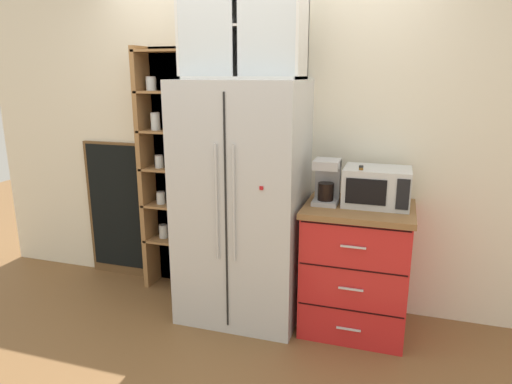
{
  "coord_description": "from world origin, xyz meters",
  "views": [
    {
      "loc": [
        1.05,
        -3.0,
        1.79
      ],
      "look_at": [
        0.1,
        0.01,
        0.96
      ],
      "focal_mm": 31.96,
      "sensor_mm": 36.0,
      "label": 1
    }
  ],
  "objects_px": {
    "mug_cream": "(360,200)",
    "chalkboard_menu": "(118,210)",
    "refrigerator": "(243,203)",
    "mug_sage": "(360,199)",
    "bottle_amber": "(360,189)",
    "bottle_green": "(360,189)",
    "microwave": "(377,187)",
    "coffee_maker": "(327,181)"
  },
  "relations": [
    {
      "from": "coffee_maker",
      "to": "chalkboard_menu",
      "type": "distance_m",
      "value": 1.96
    },
    {
      "from": "refrigerator",
      "to": "mug_cream",
      "type": "bearing_deg",
      "value": 1.44
    },
    {
      "from": "refrigerator",
      "to": "bottle_green",
      "type": "height_order",
      "value": "refrigerator"
    },
    {
      "from": "coffee_maker",
      "to": "bottle_green",
      "type": "distance_m",
      "value": 0.24
    },
    {
      "from": "microwave",
      "to": "bottle_green",
      "type": "height_order",
      "value": "bottle_green"
    },
    {
      "from": "mug_cream",
      "to": "bottle_amber",
      "type": "bearing_deg",
      "value": -93.55
    },
    {
      "from": "microwave",
      "to": "chalkboard_menu",
      "type": "relative_size",
      "value": 0.36
    },
    {
      "from": "refrigerator",
      "to": "coffee_maker",
      "type": "distance_m",
      "value": 0.63
    },
    {
      "from": "refrigerator",
      "to": "bottle_green",
      "type": "bearing_deg",
      "value": 0.3
    },
    {
      "from": "chalkboard_menu",
      "to": "mug_sage",
      "type": "bearing_deg",
      "value": -7.03
    },
    {
      "from": "mug_sage",
      "to": "chalkboard_menu",
      "type": "relative_size",
      "value": 0.1
    },
    {
      "from": "bottle_amber",
      "to": "bottle_green",
      "type": "relative_size",
      "value": 1.01
    },
    {
      "from": "coffee_maker",
      "to": "mug_cream",
      "type": "relative_size",
      "value": 2.9
    },
    {
      "from": "bottle_green",
      "to": "mug_sage",
      "type": "bearing_deg",
      "value": 87.91
    },
    {
      "from": "mug_sage",
      "to": "microwave",
      "type": "bearing_deg",
      "value": 18.82
    },
    {
      "from": "mug_sage",
      "to": "bottle_amber",
      "type": "bearing_deg",
      "value": -91.6
    },
    {
      "from": "mug_sage",
      "to": "bottle_green",
      "type": "bearing_deg",
      "value": -92.09
    },
    {
      "from": "mug_cream",
      "to": "chalkboard_menu",
      "type": "bearing_deg",
      "value": 172.06
    },
    {
      "from": "bottle_green",
      "to": "refrigerator",
      "type": "bearing_deg",
      "value": -179.7
    },
    {
      "from": "refrigerator",
      "to": "mug_sage",
      "type": "relative_size",
      "value": 14.69
    },
    {
      "from": "mug_sage",
      "to": "bottle_green",
      "type": "relative_size",
      "value": 0.41
    },
    {
      "from": "microwave",
      "to": "chalkboard_menu",
      "type": "height_order",
      "value": "chalkboard_menu"
    },
    {
      "from": "refrigerator",
      "to": "chalkboard_menu",
      "type": "bearing_deg",
      "value": 166.2
    },
    {
      "from": "microwave",
      "to": "coffee_maker",
      "type": "xyz_separation_m",
      "value": [
        -0.33,
        -0.04,
        0.03
      ]
    },
    {
      "from": "bottle_amber",
      "to": "refrigerator",
      "type": "bearing_deg",
      "value": 179.22
    },
    {
      "from": "bottle_amber",
      "to": "bottle_green",
      "type": "bearing_deg",
      "value": 90.0
    },
    {
      "from": "refrigerator",
      "to": "bottle_amber",
      "type": "bearing_deg",
      "value": -0.78
    },
    {
      "from": "coffee_maker",
      "to": "microwave",
      "type": "bearing_deg",
      "value": 7.19
    },
    {
      "from": "coffee_maker",
      "to": "bottle_amber",
      "type": "relative_size",
      "value": 1.07
    },
    {
      "from": "refrigerator",
      "to": "mug_cream",
      "type": "xyz_separation_m",
      "value": [
        0.83,
        0.02,
        0.08
      ]
    },
    {
      "from": "microwave",
      "to": "coffee_maker",
      "type": "height_order",
      "value": "coffee_maker"
    },
    {
      "from": "microwave",
      "to": "chalkboard_menu",
      "type": "distance_m",
      "value": 2.27
    },
    {
      "from": "microwave",
      "to": "mug_cream",
      "type": "xyz_separation_m",
      "value": [
        -0.1,
        -0.07,
        -0.08
      ]
    },
    {
      "from": "microwave",
      "to": "mug_sage",
      "type": "distance_m",
      "value": 0.14
    },
    {
      "from": "coffee_maker",
      "to": "bottle_green",
      "type": "relative_size",
      "value": 1.08
    },
    {
      "from": "microwave",
      "to": "mug_cream",
      "type": "height_order",
      "value": "microwave"
    },
    {
      "from": "microwave",
      "to": "mug_sage",
      "type": "bearing_deg",
      "value": -161.18
    },
    {
      "from": "coffee_maker",
      "to": "bottle_amber",
      "type": "bearing_deg",
      "value": -14.45
    },
    {
      "from": "bottle_amber",
      "to": "chalkboard_menu",
      "type": "height_order",
      "value": "chalkboard_menu"
    },
    {
      "from": "mug_sage",
      "to": "bottle_amber",
      "type": "relative_size",
      "value": 0.41
    },
    {
      "from": "chalkboard_menu",
      "to": "coffee_maker",
      "type": "bearing_deg",
      "value": -8.1
    },
    {
      "from": "refrigerator",
      "to": "coffee_maker",
      "type": "xyz_separation_m",
      "value": [
        0.6,
        0.05,
        0.19
      ]
    }
  ]
}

